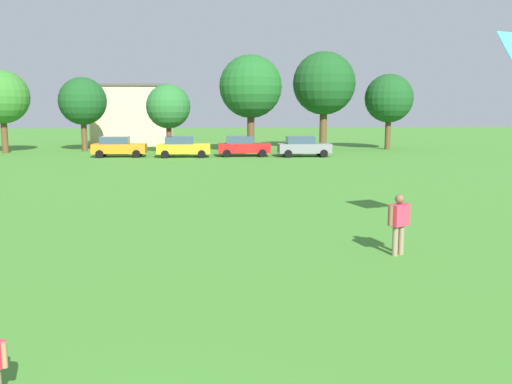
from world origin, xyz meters
The scene contains 13 objects.
ground_plane centered at (0.00, 30.00, 0.00)m, with size 160.00×160.00×0.00m, color #42842D.
adult_bystander centered at (6.99, 10.46, 1.00)m, with size 0.70×0.55×1.68m.
parked_car_orange_0 centered at (-5.69, 42.18, 0.86)m, with size 4.30×2.02×1.68m.
parked_car_yellow_1 centered at (-0.42, 41.56, 0.86)m, with size 4.30×2.02×1.68m.
parked_car_red_2 centered at (4.54, 41.98, 0.86)m, with size 4.30×2.02×1.68m.
parked_car_gray_3 centered at (9.48, 41.26, 0.86)m, with size 4.30×2.02×1.68m.
tree_far_left centered at (-16.43, 46.97, 4.93)m, with size 4.69×4.69×7.31m.
tree_left centered at (-9.86, 48.63, 4.59)m, with size 4.36×4.36×6.79m.
tree_center_left centered at (-1.85, 45.83, 4.11)m, with size 3.90×3.90×6.08m.
tree_center_right centered at (5.44, 45.52, 5.84)m, with size 5.55×5.55×8.65m.
tree_right centered at (12.69, 49.01, 6.29)m, with size 5.98×5.98×9.32m.
tree_far_right centered at (19.02, 48.78, 4.89)m, with size 4.65×4.65×7.24m.
house_left centered at (-6.61, 58.54, 3.25)m, with size 8.42×8.03×6.48m.
Camera 1 is at (1.98, -3.79, 3.96)m, focal length 38.67 mm.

